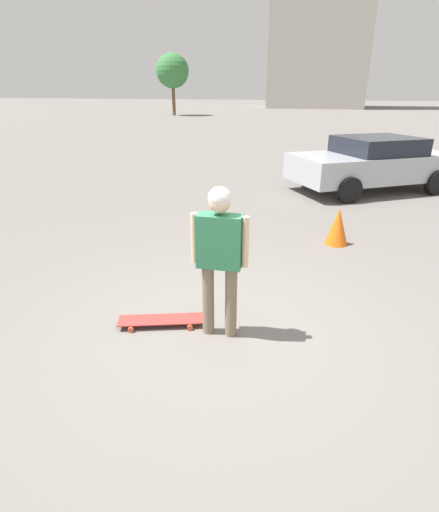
{
  "coord_description": "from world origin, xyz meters",
  "views": [
    {
      "loc": [
        -1.19,
        3.59,
        2.51
      ],
      "look_at": [
        0.0,
        0.0,
        0.93
      ],
      "focal_mm": 28.0,
      "sensor_mm": 36.0,
      "label": 1
    }
  ],
  "objects_px": {
    "car_parked_near": "(373,163)",
    "traffic_cone": "(338,226)",
    "skateboard": "(161,320)",
    "person": "(220,248)"
  },
  "relations": [
    {
      "from": "traffic_cone",
      "to": "skateboard",
      "type": "bearing_deg",
      "value": 62.3
    },
    {
      "from": "person",
      "to": "traffic_cone",
      "type": "height_order",
      "value": "person"
    },
    {
      "from": "traffic_cone",
      "to": "car_parked_near",
      "type": "bearing_deg",
      "value": -97.69
    },
    {
      "from": "car_parked_near",
      "to": "traffic_cone",
      "type": "bearing_deg",
      "value": 45.74
    },
    {
      "from": "car_parked_near",
      "to": "traffic_cone",
      "type": "xyz_separation_m",
      "value": [
        0.61,
        4.51,
        -0.41
      ]
    },
    {
      "from": "skateboard",
      "to": "car_parked_near",
      "type": "height_order",
      "value": "car_parked_near"
    },
    {
      "from": "person",
      "to": "car_parked_near",
      "type": "height_order",
      "value": "person"
    },
    {
      "from": "person",
      "to": "skateboard",
      "type": "distance_m",
      "value": 1.18
    },
    {
      "from": "car_parked_near",
      "to": "traffic_cone",
      "type": "distance_m",
      "value": 4.57
    },
    {
      "from": "person",
      "to": "skateboard",
      "type": "relative_size",
      "value": 1.67
    }
  ]
}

